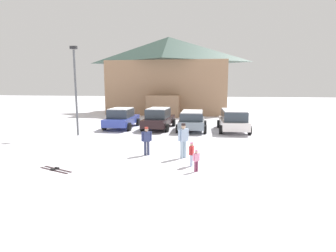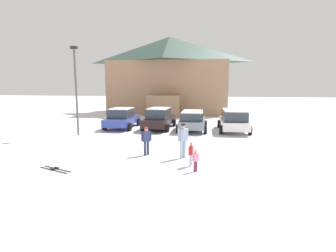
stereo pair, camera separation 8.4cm
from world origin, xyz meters
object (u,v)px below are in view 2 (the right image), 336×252
at_px(skier_child_in_red_jacket, 191,153).
at_px(pair_of_skis, 55,169).
at_px(parked_white_suv, 234,120).
at_px(skier_teen_in_navy_coat, 146,139).
at_px(skier_adult_in_blue_parka, 183,139).
at_px(parked_grey_wagon, 192,120).
at_px(skier_child_in_pink_snowsuit, 196,159).
at_px(parked_black_sedan, 159,118).
at_px(lamp_post, 76,87).
at_px(parked_blue_hatchback, 122,118).
at_px(ski_lodge, 169,75).

distance_m(skier_child_in_red_jacket, pair_of_skis, 5.65).
relative_size(parked_white_suv, skier_teen_in_navy_coat, 3.42).
bearing_deg(parked_white_suv, skier_child_in_red_jacket, -104.22).
bearing_deg(pair_of_skis, skier_child_in_red_jacket, 14.87).
bearing_deg(skier_adult_in_blue_parka, parked_grey_wagon, 91.53).
xyz_separation_m(skier_adult_in_blue_parka, skier_child_in_pink_snowsuit, (0.74, -1.93, -0.44)).
relative_size(parked_black_sedan, lamp_post, 0.79).
xyz_separation_m(skier_teen_in_navy_coat, skier_child_in_red_jacket, (2.33, -1.47, -0.20)).
distance_m(parked_black_sedan, lamp_post, 6.73).
distance_m(parked_blue_hatchback, skier_child_in_red_jacket, 11.47).
relative_size(parked_white_suv, skier_child_in_pink_snowsuit, 5.38).
distance_m(parked_grey_wagon, skier_adult_in_blue_parka, 7.97).
bearing_deg(skier_child_in_pink_snowsuit, skier_teen_in_navy_coat, 140.14).
distance_m(parked_black_sedan, parked_grey_wagon, 2.73).
bearing_deg(skier_teen_in_navy_coat, lamp_post, 144.21).
bearing_deg(lamp_post, parked_white_suv, 18.60).
height_order(parked_black_sedan, parked_grey_wagon, parked_black_sedan).
relative_size(parked_grey_wagon, pair_of_skis, 2.55).
relative_size(parked_grey_wagon, parked_white_suv, 0.87).
bearing_deg(parked_grey_wagon, lamp_post, -156.28).
xyz_separation_m(skier_teen_in_navy_coat, skier_child_in_pink_snowsuit, (2.58, -2.15, -0.29)).
bearing_deg(parked_blue_hatchback, skier_adult_in_blue_parka, -53.91).
relative_size(ski_lodge, pair_of_skis, 9.24).
distance_m(parked_black_sedan, pair_of_skis, 11.24).
xyz_separation_m(parked_grey_wagon, lamp_post, (-7.69, -3.38, 2.54)).
relative_size(parked_white_suv, pair_of_skis, 2.93).
height_order(skier_child_in_pink_snowsuit, lamp_post, lamp_post).
height_order(parked_black_sedan, skier_teen_in_navy_coat, parked_black_sedan).
bearing_deg(lamp_post, parked_blue_hatchback, 62.15).
distance_m(parked_blue_hatchback, lamp_post, 4.83).
height_order(ski_lodge, pair_of_skis, ski_lodge).
relative_size(ski_lodge, skier_child_in_red_jacket, 14.48).
height_order(ski_lodge, skier_teen_in_navy_coat, ski_lodge).
xyz_separation_m(pair_of_skis, lamp_post, (-2.96, 7.28, 3.35)).
bearing_deg(skier_adult_in_blue_parka, skier_child_in_pink_snowsuit, -69.18).
relative_size(parked_grey_wagon, skier_teen_in_navy_coat, 2.97).
relative_size(skier_adult_in_blue_parka, skier_teen_in_navy_coat, 1.19).
xyz_separation_m(parked_blue_hatchback, pair_of_skis, (1.05, -10.90, -0.81)).
bearing_deg(parked_grey_wagon, parked_black_sedan, 172.17).
relative_size(skier_adult_in_blue_parka, pair_of_skis, 1.02).
xyz_separation_m(skier_child_in_red_jacket, lamp_post, (-8.39, 5.84, 2.78)).
bearing_deg(parked_blue_hatchback, lamp_post, -117.85).
bearing_deg(skier_child_in_red_jacket, lamp_post, 145.18).
bearing_deg(pair_of_skis, parked_blue_hatchback, 95.48).
bearing_deg(skier_child_in_red_jacket, ski_lodge, 102.00).
bearing_deg(skier_teen_in_navy_coat, skier_child_in_red_jacket, -32.20).
bearing_deg(pair_of_skis, parked_grey_wagon, 66.08).
bearing_deg(skier_child_in_pink_snowsuit, parked_black_sedan, 109.58).
height_order(skier_adult_in_blue_parka, skier_child_in_red_jacket, skier_adult_in_blue_parka).
height_order(pair_of_skis, lamp_post, lamp_post).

